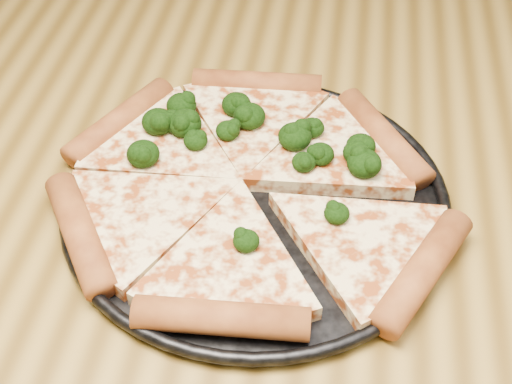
# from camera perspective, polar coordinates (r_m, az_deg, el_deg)

# --- Properties ---
(dining_table) EXTENTS (1.20, 0.90, 0.75)m
(dining_table) POSITION_cam_1_polar(r_m,az_deg,el_deg) (0.74, 1.01, -4.33)
(dining_table) COLOR olive
(dining_table) RESTS_ON ground
(pizza_pan) EXTENTS (0.35, 0.35, 0.02)m
(pizza_pan) POSITION_cam_1_polar(r_m,az_deg,el_deg) (0.65, 0.00, -0.52)
(pizza_pan) COLOR black
(pizza_pan) RESTS_ON dining_table
(pizza) EXTENTS (0.38, 0.34, 0.03)m
(pizza) POSITION_cam_1_polar(r_m,az_deg,el_deg) (0.65, -0.76, 0.66)
(pizza) COLOR #FFDD9C
(pizza) RESTS_ON pizza_pan
(broccoli_florets) EXTENTS (0.23, 0.20, 0.02)m
(broccoli_florets) POSITION_cam_1_polar(r_m,az_deg,el_deg) (0.68, -0.47, 4.37)
(broccoli_florets) COLOR black
(broccoli_florets) RESTS_ON pizza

